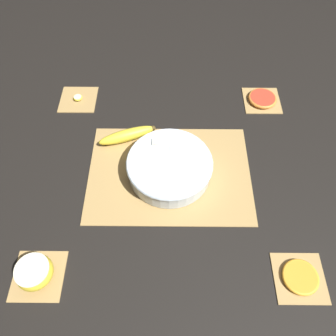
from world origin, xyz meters
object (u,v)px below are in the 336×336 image
object	(u,v)px
fruit_salad_bowl	(168,166)
orange_slice_whole	(299,277)
whole_banana	(126,135)
banana_coin_single	(77,98)
apple_half	(33,272)
grapefruit_slice	(261,98)

from	to	relation	value
fruit_salad_bowl	orange_slice_whole	bearing A→B (deg)	-43.64
whole_banana	banana_coin_single	world-z (taller)	whole_banana
whole_banana	banana_coin_single	size ratio (longest dim) A/B	5.88
apple_half	grapefruit_slice	world-z (taller)	apple_half
fruit_salad_bowl	orange_slice_whole	size ratio (longest dim) A/B	2.78
apple_half	orange_slice_whole	size ratio (longest dim) A/B	1.00
banana_coin_single	grapefruit_slice	bearing A→B (deg)	0.00
banana_coin_single	fruit_salad_bowl	bearing A→B (deg)	-43.39
banana_coin_single	grapefruit_slice	xyz separation A→B (m)	(0.64, 0.00, 0.00)
fruit_salad_bowl	banana_coin_single	world-z (taller)	fruit_salad_bowl
fruit_salad_bowl	apple_half	xyz separation A→B (m)	(-0.32, -0.30, -0.01)
orange_slice_whole	banana_coin_single	xyz separation A→B (m)	(-0.64, 0.61, -0.00)
apple_half	banana_coin_single	size ratio (longest dim) A/B	2.87
fruit_salad_bowl	grapefruit_slice	bearing A→B (deg)	43.46
banana_coin_single	orange_slice_whole	bearing A→B (deg)	-43.52
fruit_salad_bowl	banana_coin_single	size ratio (longest dim) A/B	8.01
banana_coin_single	grapefruit_slice	world-z (taller)	grapefruit_slice
grapefruit_slice	apple_half	bearing A→B (deg)	-136.48
banana_coin_single	grapefruit_slice	size ratio (longest dim) A/B	0.32
whole_banana	apple_half	world-z (taller)	apple_half
orange_slice_whole	fruit_salad_bowl	bearing A→B (deg)	136.36
apple_half	grapefruit_slice	distance (m)	0.88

